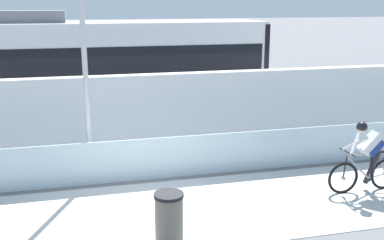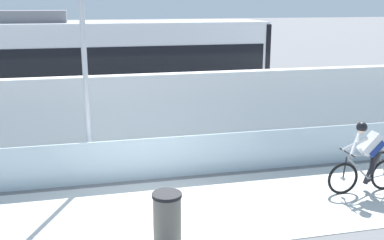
# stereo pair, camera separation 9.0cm
# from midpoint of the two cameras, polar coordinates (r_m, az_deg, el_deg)

# --- Properties ---
(ground_plane) EXTENTS (200.00, 200.00, 0.00)m
(ground_plane) POSITION_cam_midpoint_polar(r_m,az_deg,el_deg) (9.36, -4.63, -11.48)
(ground_plane) COLOR slate
(bike_path_deck) EXTENTS (32.00, 3.20, 0.01)m
(bike_path_deck) POSITION_cam_midpoint_polar(r_m,az_deg,el_deg) (9.36, -4.63, -11.44)
(bike_path_deck) COLOR beige
(bike_path_deck) RESTS_ON ground
(glass_parapet) EXTENTS (32.00, 0.05, 1.00)m
(glass_parapet) POSITION_cam_midpoint_polar(r_m,az_deg,el_deg) (10.87, -6.21, -4.89)
(glass_parapet) COLOR silver
(glass_parapet) RESTS_ON ground
(concrete_barrier_wall) EXTENTS (32.00, 0.36, 2.22)m
(concrete_barrier_wall) POSITION_cam_midpoint_polar(r_m,az_deg,el_deg) (12.41, -7.37, 0.47)
(concrete_barrier_wall) COLOR white
(concrete_barrier_wall) RESTS_ON ground
(tram_rail_near) EXTENTS (32.00, 0.08, 0.01)m
(tram_rail_near) POSITION_cam_midpoint_polar(r_m,az_deg,el_deg) (15.08, -8.27, -1.38)
(tram_rail_near) COLOR #595654
(tram_rail_near) RESTS_ON ground
(tram_rail_far) EXTENTS (32.00, 0.08, 0.01)m
(tram_rail_far) POSITION_cam_midpoint_polar(r_m,az_deg,el_deg) (16.46, -8.74, -0.05)
(tram_rail_far) COLOR #595654
(tram_rail_far) RESTS_ON ground
(tram) EXTENTS (11.06, 2.54, 3.81)m
(tram) POSITION_cam_midpoint_polar(r_m,az_deg,el_deg) (15.35, -11.77, 5.96)
(tram) COLOR silver
(tram) RESTS_ON ground
(cyclist_on_bike) EXTENTS (1.77, 0.58, 1.61)m
(cyclist_on_bike) POSITION_cam_midpoint_polar(r_m,az_deg,el_deg) (10.75, 20.97, -4.43)
(cyclist_on_bike) COLOR black
(cyclist_on_bike) RESTS_ON ground
(lamp_post_antenna) EXTENTS (0.28, 0.28, 5.20)m
(lamp_post_antenna) POSITION_cam_midpoint_polar(r_m,az_deg,el_deg) (10.51, -13.04, 9.76)
(lamp_post_antenna) COLOR gray
(lamp_post_antenna) RESTS_ON ground
(trash_bin) EXTENTS (0.51, 0.51, 0.96)m
(trash_bin) POSITION_cam_midpoint_polar(r_m,az_deg,el_deg) (8.06, -2.75, -12.15)
(trash_bin) COLOR slate
(trash_bin) RESTS_ON ground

